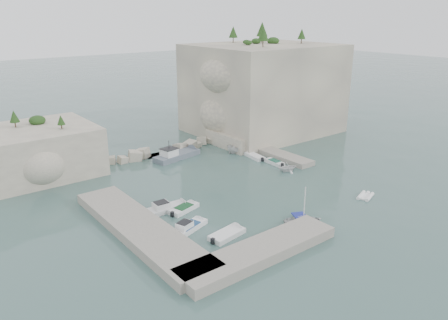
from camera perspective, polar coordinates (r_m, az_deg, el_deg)
ground at (r=58.45m, az=3.62°, el=-4.28°), size 400.00×400.00×0.00m
cliff_east at (r=87.47m, az=5.13°, el=9.27°), size 26.00×22.00×17.00m
cliff_terrace at (r=78.92m, az=2.10°, el=2.88°), size 8.00×10.00×2.50m
outcrop_west at (r=69.73m, az=-23.19°, el=1.11°), size 16.00×14.00×7.00m
quay_west at (r=48.81m, az=-10.90°, el=-8.80°), size 5.00×24.00×1.10m
quay_south at (r=43.91m, az=4.63°, el=-11.84°), size 18.00×4.00×1.10m
ledge_east at (r=73.82m, az=6.38°, el=0.95°), size 3.00×16.00×0.80m
breakwater at (r=74.58m, az=-8.19°, el=1.30°), size 28.00×3.00×1.40m
motorboat_b at (r=53.80m, az=-7.41°, el=-6.54°), size 5.81×2.13×1.40m
motorboat_c at (r=53.50m, az=-5.23°, el=-6.61°), size 4.62×2.68×0.70m
motorboat_d at (r=49.00m, az=-4.60°, el=-9.10°), size 5.62×3.24×1.40m
motorboat_e at (r=47.55m, az=0.39°, el=-9.97°), size 4.82×2.58×0.70m
rowboat at (r=51.00m, az=10.31°, el=-8.19°), size 5.35×4.72×0.92m
inflatable_dinghy at (r=59.81m, az=17.97°, el=-4.66°), size 3.20×2.28×0.44m
tender_east_a at (r=66.70m, az=8.27°, el=-1.46°), size 3.72×3.47×1.60m
tender_east_b at (r=69.62m, az=6.60°, el=-0.51°), size 1.52×3.92×0.70m
tender_east_c at (r=72.24m, az=3.99°, el=0.29°), size 2.05×4.78×0.70m
tender_east_d at (r=74.53m, az=2.18°, el=0.91°), size 5.04×3.71×1.83m
work_boat at (r=72.33m, az=-6.15°, el=0.25°), size 9.40×4.29×2.20m
rowboat_mast at (r=49.90m, az=10.48°, el=-5.57°), size 0.10×0.10×4.20m
vegetation at (r=84.05m, az=1.96°, el=15.42°), size 53.48×13.88×13.40m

